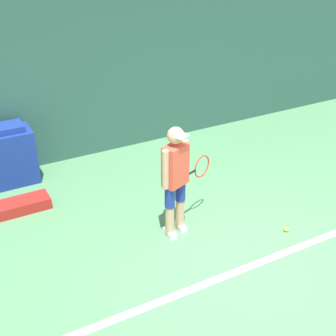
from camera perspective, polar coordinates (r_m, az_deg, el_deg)
The scene contains 7 objects.
ground_plane at distance 6.14m, azimuth 9.78°, elevation -11.63°, with size 24.00×24.00×0.00m, color #518C5B.
back_wall at distance 8.53m, azimuth -6.08°, elevation 11.59°, with size 24.00×0.10×2.93m.
court_baseline at distance 6.12m, azimuth 9.95°, elevation -11.74°, with size 21.60×0.10×0.01m.
tennis_player at distance 6.15m, azimuth 0.99°, elevation -1.07°, with size 0.93×0.46×1.59m.
tennis_ball at distance 6.81m, azimuth 14.23°, elevation -7.27°, with size 0.07×0.07×0.07m.
covered_chair at distance 8.02m, azimuth -18.49°, elevation 1.52°, with size 0.70×0.56×1.01m.
equipment_bag at distance 7.35m, azimuth -17.51°, elevation -4.38°, with size 0.85×0.35×0.17m.
Camera 1 is at (-3.11, -3.57, 3.90)m, focal length 50.00 mm.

